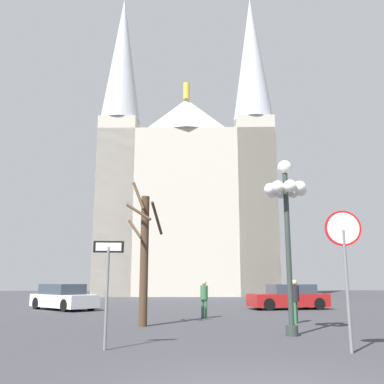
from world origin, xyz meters
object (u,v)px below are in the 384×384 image
object	(u,v)px
stop_sign	(344,250)
pedestrian_standing	(295,297)
one_way_arrow_sign	(107,278)
bare_tree	(144,254)
street_lamp	(286,204)
pedestrian_walking	(204,295)
cathedral	(187,198)
parked_car_near_white	(63,298)
parked_car_far_red	(289,297)

from	to	relation	value
stop_sign	pedestrian_standing	world-z (taller)	stop_sign
one_way_arrow_sign	bare_tree	xyz separation A→B (m)	(0.61, 5.08, 0.86)
street_lamp	pedestrian_walking	xyz separation A→B (m)	(-2.02, 5.94, -2.94)
cathedral	one_way_arrow_sign	xyz separation A→B (m)	(-3.76, -36.13, -8.86)
cathedral	one_way_arrow_sign	bearing A→B (deg)	-95.94
parked_car_near_white	street_lamp	bearing A→B (deg)	-51.51
stop_sign	bare_tree	xyz separation A→B (m)	(-4.91, 5.86, 0.24)
one_way_arrow_sign	bare_tree	distance (m)	5.19
bare_tree	pedestrian_standing	distance (m)	5.95
cathedral	stop_sign	world-z (taller)	cathedral
bare_tree	pedestrian_walking	bearing A→B (deg)	51.64
parked_car_far_red	pedestrian_walking	world-z (taller)	pedestrian_walking
stop_sign	pedestrian_walking	size ratio (longest dim) A/B	2.04
street_lamp	pedestrian_standing	xyz separation A→B (m)	(1.23, 3.63, -2.92)
cathedral	parked_car_near_white	bearing A→B (deg)	-109.55
parked_car_far_red	pedestrian_standing	world-z (taller)	pedestrian_standing
street_lamp	parked_car_far_red	world-z (taller)	street_lamp
stop_sign	one_way_arrow_sign	world-z (taller)	stop_sign
cathedral	stop_sign	size ratio (longest dim) A/B	10.62
parked_car_far_red	stop_sign	bearing A→B (deg)	-100.83
bare_tree	cathedral	bearing A→B (deg)	84.20
one_way_arrow_sign	street_lamp	bearing A→B (deg)	23.80
stop_sign	bare_tree	world-z (taller)	bare_tree
one_way_arrow_sign	cathedral	bearing A→B (deg)	84.06
cathedral	pedestrian_walking	bearing A→B (deg)	-91.44
street_lamp	parked_car_near_white	size ratio (longest dim) A/B	1.21
street_lamp	pedestrian_walking	distance (m)	6.92
one_way_arrow_sign	parked_car_near_white	size ratio (longest dim) A/B	0.58
one_way_arrow_sign	pedestrian_standing	bearing A→B (deg)	42.93
street_lamp	pedestrian_walking	bearing A→B (deg)	108.80
stop_sign	bare_tree	size ratio (longest dim) A/B	0.62
cathedral	street_lamp	bearing A→B (deg)	-87.78
cathedral	stop_sign	bearing A→B (deg)	-87.27
stop_sign	one_way_arrow_sign	size ratio (longest dim) A/B	1.27
stop_sign	parked_car_near_white	world-z (taller)	stop_sign
cathedral	pedestrian_walking	size ratio (longest dim) A/B	21.68
cathedral	parked_car_near_white	xyz separation A→B (m)	(-7.91, -22.28, -9.85)
bare_tree	pedestrian_standing	size ratio (longest dim) A/B	3.24
cathedral	street_lamp	xyz separation A→B (m)	(1.32, -33.89, -6.62)
parked_car_far_red	bare_tree	bearing A→B (deg)	-132.21
pedestrian_walking	pedestrian_standing	distance (m)	3.99
stop_sign	street_lamp	xyz separation A→B (m)	(-0.45, 3.01, 1.61)
stop_sign	street_lamp	size ratio (longest dim) A/B	0.61
stop_sign	parked_car_far_red	world-z (taller)	stop_sign
one_way_arrow_sign	parked_car_far_red	bearing A→B (deg)	58.57
cathedral	parked_car_near_white	distance (m)	25.62
street_lamp	pedestrian_walking	size ratio (longest dim) A/B	3.37
stop_sign	pedestrian_walking	bearing A→B (deg)	105.41
one_way_arrow_sign	street_lamp	world-z (taller)	street_lamp
cathedral	one_way_arrow_sign	world-z (taller)	cathedral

